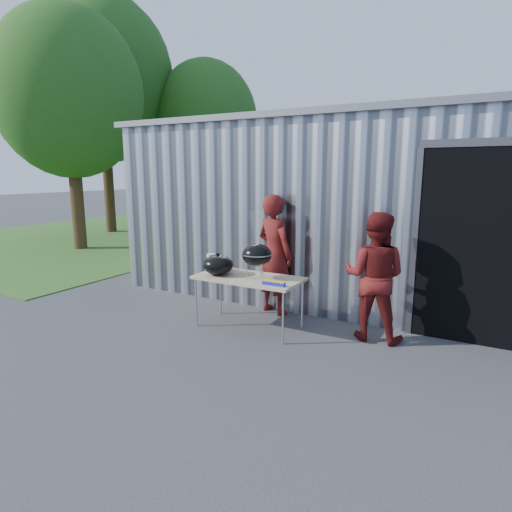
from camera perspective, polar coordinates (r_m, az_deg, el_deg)
The scene contains 14 objects.
ground at distance 5.63m, azimuth -5.23°, elevation -11.89°, with size 80.00×80.00×0.00m, color #38383B.
building at distance 9.11m, azimuth 16.20°, elevation 6.54°, with size 8.20×6.20×3.10m.
grass_patch at distance 15.90m, azimuth -20.11°, elevation 2.52°, with size 10.00×12.00×0.02m, color #2D591E.
tree_left at distance 13.49m, azimuth -23.71°, elevation 19.22°, with size 3.99×3.99×6.61m.
tree_mid at distance 17.09m, azimuth -19.87°, elevation 21.24°, with size 4.99×4.99×8.26m.
tree_far at distance 16.39m, azimuth -6.68°, elevation 17.40°, with size 3.72×3.72×6.17m.
folding_table at distance 6.03m, azimuth -0.99°, elevation -3.16°, with size 1.50×0.75×0.75m.
kettle_grill at distance 5.84m, azimuth 0.11°, elevation 1.03°, with size 0.42×0.42×0.93m.
grill_lid at distance 6.13m, azimuth -5.09°, elevation -1.19°, with size 0.44×0.44×0.32m.
paper_towels at distance 6.26m, azimuth -6.01°, elevation -0.98°, with size 0.12×0.12×0.28m, color white.
white_tub at distance 6.44m, azimuth -4.45°, elevation -1.45°, with size 0.20×0.15×0.10m, color white.
foil_box at distance 5.56m, azimuth 2.36°, elevation -3.64°, with size 0.32×0.05×0.06m.
person_cook at distance 6.66m, azimuth 2.49°, elevation 0.19°, with size 0.68×0.45×1.87m, color maroon.
person_bystander at distance 5.82m, azimuth 15.50°, elevation -2.66°, with size 0.83×0.64×1.70m, color maroon.
Camera 1 is at (2.94, -4.27, 2.19)m, focal length 30.00 mm.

